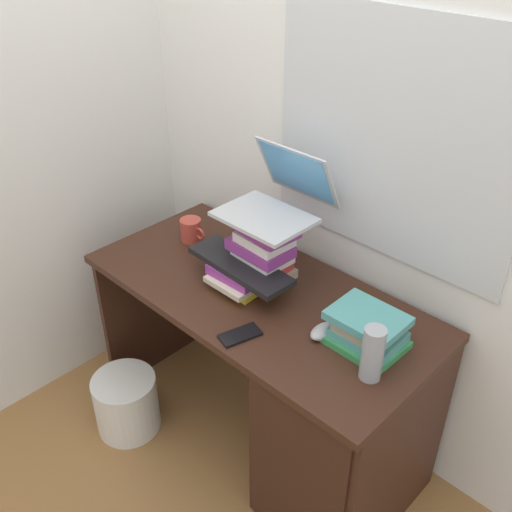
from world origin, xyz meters
name	(u,v)px	position (x,y,z in m)	size (l,w,h in m)	color
ground_plane	(258,430)	(0.00, 0.00, 0.00)	(6.00, 6.00, 0.00)	olive
wall_back	(332,115)	(0.00, 0.35, 1.30)	(6.00, 0.06, 2.60)	white
wall_left	(93,82)	(-0.92, 0.00, 1.30)	(0.05, 6.00, 2.60)	silver
desk	(321,408)	(0.33, -0.02, 0.40)	(1.32, 0.62, 0.73)	#381E14
book_stack_tall	(264,249)	(-0.03, 0.06, 0.87)	(0.23, 0.20, 0.26)	orange
book_stack_keyboard_riser	(240,276)	(-0.07, -0.02, 0.78)	(0.20, 0.19, 0.08)	yellow
book_stack_side	(367,330)	(0.44, 0.04, 0.79)	(0.24, 0.20, 0.11)	#338C4C
laptop	(278,198)	(-0.03, 0.13, 1.05)	(0.32, 0.34, 0.23)	#B7BABF
keyboard	(240,265)	(-0.07, -0.03, 0.83)	(0.42, 0.14, 0.02)	black
computer_mouse	(323,331)	(0.32, -0.03, 0.75)	(0.06, 0.10, 0.04)	#A5A8AD
mug	(191,230)	(-0.44, 0.06, 0.78)	(0.12, 0.09, 0.09)	#B23F33
water_bottle	(373,354)	(0.53, -0.08, 0.82)	(0.07, 0.07, 0.18)	#999EA5
cell_phone	(240,335)	(0.13, -0.22, 0.74)	(0.07, 0.14, 0.01)	black
wastebasket	(127,403)	(-0.42, -0.37, 0.13)	(0.26, 0.26, 0.26)	silver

